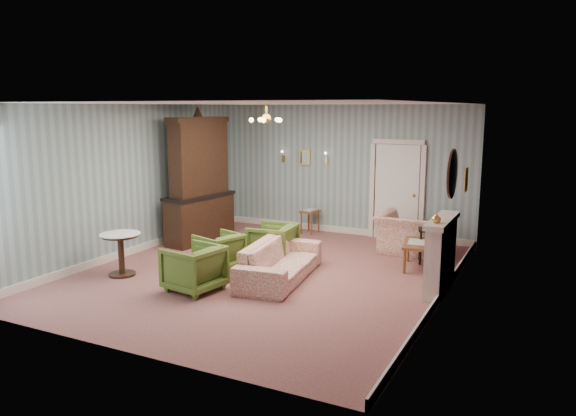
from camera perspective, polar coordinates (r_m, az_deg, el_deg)
The scene contains 27 objects.
floor at distance 9.63m, azimuth -2.14°, elevation -6.74°, with size 7.00×7.00×0.00m, color #955C56.
ceiling at distance 9.21m, azimuth -2.26°, elevation 10.78°, with size 7.00×7.00×0.00m, color white.
wall_back at distance 12.47m, azimuth 5.55°, elevation 3.96°, with size 6.00×6.00×0.00m, color gray.
wall_front at distance 6.51m, azimuth -17.13°, elevation -2.36°, with size 6.00×6.00×0.00m, color gray.
wall_left at distance 11.06m, azimuth -15.99°, elevation 2.78°, with size 7.00×7.00×0.00m, color gray.
wall_right at distance 8.32m, azimuth 16.26°, elevation 0.38°, with size 7.00×7.00×0.00m, color gray.
wall_right_floral at distance 8.32m, azimuth 16.15°, elevation 0.39°, with size 7.00×7.00×0.00m, color #BD5E70.
door at distance 12.08m, azimuth 11.22°, elevation 1.83°, with size 1.12×0.12×2.16m, color white, non-canonical shape.
olive_chair_a at distance 8.74m, azimuth -9.73°, elevation -5.94°, with size 0.78×0.73×0.80m, color #4F6C25.
olive_chair_b at distance 9.84m, azimuth -7.15°, elevation -4.27°, with size 0.70×0.66×0.72m, color #4F6C25.
olive_chair_c at distance 10.18m, azimuth -1.61°, elevation -3.47°, with size 0.78×0.73×0.80m, color #4F6C25.
sofa_chintz at distance 9.20m, azimuth -0.81°, elevation -4.79°, with size 2.19×0.64×0.85m, color #A84843.
wingback_chair at distance 11.04m, azimuth 12.59°, elevation -1.94°, with size 1.20×0.78×1.05m, color #A84843.
dresser at distance 11.73m, azimuth -9.22°, elevation 3.22°, with size 0.58×1.68×2.80m, color black, non-canonical shape.
fireplace at distance 8.91m, azimuth 15.55°, elevation -4.67°, with size 0.30×1.40×1.16m, color beige, non-canonical shape.
mantel_vase at distance 8.39m, azimuth 15.11°, elevation -0.99°, with size 0.15×0.15×0.15m, color gold.
oval_mirror at distance 8.66m, azimuth 16.61°, elevation 3.42°, with size 0.04×0.76×0.84m, color white, non-canonical shape.
framed_print at distance 10.01m, azimuth 17.95°, elevation 2.79°, with size 0.04×0.34×0.42m, color gold, non-canonical shape.
coffee_table at distance 10.12m, azimuth 13.35°, elevation -4.77°, with size 0.52×0.94×0.48m, color brown, non-canonical shape.
side_table_black at distance 10.47m, azimuth 14.51°, elevation -3.79°, with size 0.44×0.44×0.66m, color black, non-canonical shape.
pedestal_table at distance 9.82m, azimuth -16.90°, elevation -4.61°, with size 0.68×0.68×0.74m, color black, non-canonical shape.
nesting_table at distance 12.56m, azimuth 2.29°, elevation -1.34°, with size 0.34×0.44×0.57m, color brown, non-canonical shape.
gilt_mirror_back at distance 12.76m, azimuth 1.71°, elevation 5.27°, with size 0.28×0.06×0.36m, color gold, non-canonical shape.
sconce_left at distance 12.98m, azimuth -0.54°, elevation 5.36°, with size 0.16×0.12×0.30m, color gold, non-canonical shape.
sconce_right at distance 12.52m, azimuth 3.97°, elevation 5.15°, with size 0.16×0.12×0.30m, color gold, non-canonical shape.
chandelier at distance 9.21m, azimuth -2.25°, elevation 9.10°, with size 0.56×0.56×0.36m, color gold, non-canonical shape.
burgundy_cushion at distance 10.92m, azimuth 12.14°, elevation -2.31°, with size 0.38×0.10×0.38m, color maroon.
Camera 1 is at (4.42, -8.08, 2.83)m, focal length 34.31 mm.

